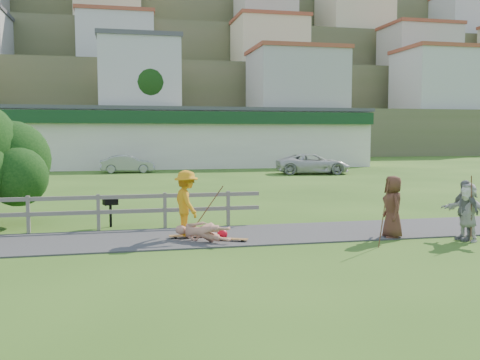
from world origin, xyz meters
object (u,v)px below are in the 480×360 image
at_px(spectator_c, 393,207).
at_px(skater_rider, 186,207).
at_px(spectator_d, 468,212).
at_px(car_white, 313,164).
at_px(spectator_b, 465,210).
at_px(car_silver, 127,164).
at_px(skater_fallen, 203,232).
at_px(bbq, 111,212).

bearing_deg(spectator_c, skater_rider, -91.87).
distance_m(spectator_d, car_white, 24.14).
distance_m(spectator_b, car_silver, 29.21).
xyz_separation_m(skater_fallen, car_silver, (-1.69, 26.67, 0.36)).
xyz_separation_m(spectator_c, car_silver, (-6.97, 27.17, -0.23)).
xyz_separation_m(spectator_c, bbq, (-7.73, 3.56, -0.42)).
height_order(skater_fallen, spectator_d, spectator_d).
relative_size(spectator_d, car_white, 0.30).
height_order(spectator_d, car_silver, spectator_d).
bearing_deg(bbq, spectator_c, -40.49).
bearing_deg(skater_rider, car_silver, -10.14).
bearing_deg(skater_rider, bbq, 27.41).
bearing_deg(spectator_b, bbq, -119.00).
xyz_separation_m(skater_fallen, car_white, (11.39, 22.46, 0.44)).
height_order(skater_fallen, spectator_c, spectator_c).
relative_size(spectator_d, car_silver, 0.40).
relative_size(skater_fallen, car_white, 0.30).
distance_m(spectator_d, bbq, 10.49).
distance_m(spectator_c, car_white, 23.76).
distance_m(spectator_b, spectator_d, 0.11).
relative_size(skater_fallen, spectator_c, 0.91).
height_order(skater_rider, car_white, skater_rider).
xyz_separation_m(car_silver, car_white, (13.08, -4.21, 0.08)).
bearing_deg(spectator_c, car_white, 174.33).
xyz_separation_m(car_silver, bbq, (-0.76, -23.61, -0.19)).
height_order(spectator_c, spectator_d, spectator_c).
distance_m(car_silver, car_white, 13.74).
bearing_deg(car_silver, skater_fallen, -177.59).
relative_size(spectator_c, car_silver, 0.44).
bearing_deg(spectator_d, spectator_c, -134.05).
distance_m(skater_rider, bbq, 3.26).
height_order(skater_fallen, bbq, bbq).
bearing_deg(skater_rider, spectator_c, -114.16).
height_order(skater_rider, skater_fallen, skater_rider).
distance_m(skater_fallen, spectator_b, 7.17).
distance_m(skater_fallen, bbq, 3.92).
bearing_deg(car_white, car_silver, 80.05).
bearing_deg(skater_rider, spectator_b, -116.70).
bearing_deg(skater_fallen, car_silver, 43.45).
distance_m(spectator_b, car_white, 24.05).
bearing_deg(spectator_b, skater_fallen, -104.51).
bearing_deg(car_silver, spectator_b, -163.80).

